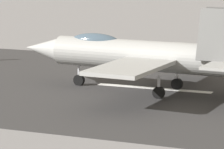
% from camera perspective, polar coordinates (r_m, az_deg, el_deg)
% --- Properties ---
extents(ground_plane, '(400.00, 400.00, 0.00)m').
position_cam_1_polar(ground_plane, '(45.27, 2.54, -1.12)').
color(ground_plane, slate).
extents(runway_strip, '(240.00, 26.00, 0.02)m').
position_cam_1_polar(runway_strip, '(45.27, 2.56, -1.11)').
color(runway_strip, '#313030').
rests_on(runway_strip, ground).
extents(fighter_jet, '(16.81, 14.71, 5.66)m').
position_cam_1_polar(fighter_jet, '(43.58, 2.56, 1.71)').
color(fighter_jet, '#9C9D9B').
rests_on(fighter_jet, ground).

